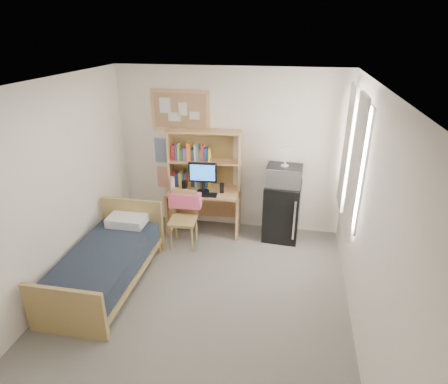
% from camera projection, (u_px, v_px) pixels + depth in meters
% --- Properties ---
extents(floor, '(3.60, 4.20, 0.02)m').
position_uv_depth(floor, '(199.00, 304.00, 4.60)').
color(floor, slate).
rests_on(floor, ground).
extents(ceiling, '(3.60, 4.20, 0.02)m').
position_uv_depth(ceiling, '(192.00, 86.00, 3.55)').
color(ceiling, silver).
rests_on(ceiling, wall_back).
extents(wall_back, '(3.60, 0.04, 2.60)m').
position_uv_depth(wall_back, '(229.00, 151.00, 5.96)').
color(wall_back, white).
rests_on(wall_back, floor).
extents(wall_front, '(3.60, 0.04, 2.60)m').
position_uv_depth(wall_front, '(104.00, 365.00, 2.19)').
color(wall_front, white).
rests_on(wall_front, floor).
extents(wall_left, '(0.04, 4.20, 2.60)m').
position_uv_depth(wall_left, '(47.00, 196.00, 4.38)').
color(wall_left, white).
rests_on(wall_left, floor).
extents(wall_right, '(0.04, 4.20, 2.60)m').
position_uv_depth(wall_right, '(369.00, 224.00, 3.77)').
color(wall_right, white).
rests_on(wall_right, floor).
extents(window_unit, '(0.10, 1.40, 1.70)m').
position_uv_depth(window_unit, '(353.00, 158.00, 4.73)').
color(window_unit, white).
rests_on(window_unit, wall_right).
extents(curtain_left, '(0.04, 0.55, 1.70)m').
position_uv_depth(curtain_left, '(355.00, 168.00, 4.38)').
color(curtain_left, beige).
rests_on(curtain_left, wall_right).
extents(curtain_right, '(0.04, 0.55, 1.70)m').
position_uv_depth(curtain_right, '(347.00, 148.00, 5.10)').
color(curtain_right, beige).
rests_on(curtain_right, wall_right).
extents(bulletin_board, '(0.94, 0.03, 0.64)m').
position_uv_depth(bulletin_board, '(180.00, 111.00, 5.83)').
color(bulletin_board, '#A57E57').
rests_on(bulletin_board, wall_back).
extents(poster_wave, '(0.30, 0.01, 0.42)m').
position_uv_depth(poster_wave, '(164.00, 150.00, 6.16)').
color(poster_wave, '#244691').
rests_on(poster_wave, wall_back).
extents(poster_japan, '(0.28, 0.01, 0.36)m').
position_uv_depth(poster_japan, '(165.00, 177.00, 6.35)').
color(poster_japan, '#D14524').
rests_on(poster_japan, wall_back).
extents(desk, '(1.20, 0.66, 0.72)m').
position_uv_depth(desk, '(204.00, 210.00, 6.12)').
color(desk, tan).
rests_on(desk, floor).
extents(desk_chair, '(0.47, 0.47, 0.87)m').
position_uv_depth(desk_chair, '(183.00, 220.00, 5.65)').
color(desk_chair, tan).
rests_on(desk_chair, floor).
extents(mini_fridge, '(0.57, 0.57, 0.92)m').
position_uv_depth(mini_fridge, '(282.00, 211.00, 5.89)').
color(mini_fridge, black).
rests_on(mini_fridge, floor).
extents(bed, '(0.91, 1.80, 0.49)m').
position_uv_depth(bed, '(106.00, 268.00, 4.86)').
color(bed, black).
rests_on(bed, floor).
extents(hutch, '(1.16, 0.37, 0.94)m').
position_uv_depth(hutch, '(205.00, 159.00, 5.92)').
color(hutch, tan).
rests_on(hutch, desk).
extents(monitor, '(0.44, 0.07, 0.47)m').
position_uv_depth(monitor, '(203.00, 178.00, 5.83)').
color(monitor, black).
rests_on(monitor, desk).
extents(keyboard, '(0.48, 0.18, 0.02)m').
position_uv_depth(keyboard, '(202.00, 195.00, 5.79)').
color(keyboard, black).
rests_on(keyboard, desk).
extents(speaker_left, '(0.08, 0.08, 0.17)m').
position_uv_depth(speaker_left, '(184.00, 186.00, 5.92)').
color(speaker_left, black).
rests_on(speaker_left, desk).
extents(speaker_right, '(0.07, 0.07, 0.16)m').
position_uv_depth(speaker_right, '(222.00, 188.00, 5.86)').
color(speaker_right, black).
rests_on(speaker_right, desk).
extents(water_bottle, '(0.08, 0.08, 0.24)m').
position_uv_depth(water_bottle, '(173.00, 184.00, 5.89)').
color(water_bottle, white).
rests_on(water_bottle, desk).
extents(hoodie, '(0.50, 0.18, 0.24)m').
position_uv_depth(hoodie, '(185.00, 200.00, 5.74)').
color(hoodie, '#FF6188').
rests_on(hoodie, desk_chair).
extents(microwave, '(0.55, 0.43, 0.30)m').
position_uv_depth(microwave, '(284.00, 176.00, 5.62)').
color(microwave, silver).
rests_on(microwave, mini_fridge).
extents(desk_fan, '(0.24, 0.24, 0.29)m').
position_uv_depth(desk_fan, '(285.00, 157.00, 5.50)').
color(desk_fan, white).
rests_on(desk_fan, microwave).
extents(pillow, '(0.53, 0.37, 0.13)m').
position_uv_depth(pillow, '(127.00, 220.00, 5.40)').
color(pillow, white).
rests_on(pillow, bed).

